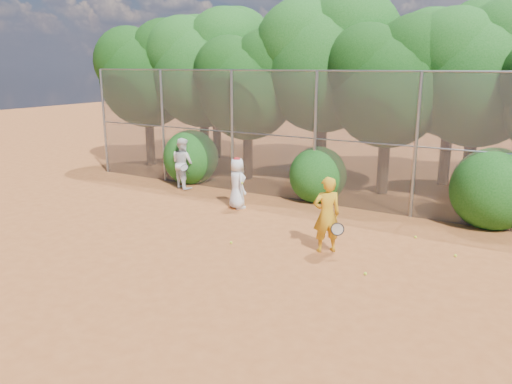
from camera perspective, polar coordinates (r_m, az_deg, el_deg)
The scene contains 21 objects.
ground at distance 10.23m, azimuth -2.36°, elevation -9.71°, with size 80.00×80.00×0.00m, color #9C5023.
fence_back at distance 14.93m, azimuth 9.86°, elevation 5.99°, with size 20.05×0.09×4.03m.
tree_0 at distance 21.53m, azimuth -12.23°, elevation 13.41°, with size 4.38×3.81×6.00m.
tree_1 at distance 20.32m, azimuth -5.91°, elevation 14.27°, with size 4.64×4.03×6.35m.
tree_2 at distance 18.35m, azimuth -0.78°, elevation 12.53°, with size 3.99×3.47×5.47m.
tree_3 at distance 18.09m, azimuth 7.99°, elevation 14.94°, with size 4.89×4.26×6.70m.
tree_4 at distance 16.70m, azimuth 15.16°, elevation 12.46°, with size 4.19×3.64×5.73m.
tree_5 at distance 16.98m, azimuth 24.33°, elevation 12.71°, with size 4.51×3.92×6.17m.
tree_9 at distance 22.78m, azimuth -4.46°, elevation 14.74°, with size 4.83×4.20×6.62m.
tree_10 at distance 20.52m, azimuth 7.84°, elevation 15.51°, with size 5.15×4.48×7.06m.
tree_11 at distance 18.71m, azimuth 21.88°, elevation 13.34°, with size 4.64×4.03×6.35m.
bush_0 at distance 18.25m, azimuth -7.46°, elevation 4.23°, with size 2.00×2.00×2.00m, color #144C13.
bush_1 at distance 15.73m, azimuth 7.08°, elevation 2.25°, with size 1.80×1.80×1.80m, color #144C13.
bush_2 at distance 14.49m, azimuth 25.50°, elevation 0.70°, with size 2.20×2.20×2.20m, color #144C13.
player_yellow at distance 11.40m, azimuth 8.08°, elevation -2.58°, with size 0.88×0.74×1.76m.
player_teen at distance 14.78m, azimuth -2.17°, elevation 1.03°, with size 0.89×0.80×1.54m.
player_white at distance 17.36m, azimuth -8.35°, elevation 3.27°, with size 1.03×0.91×1.76m.
ball_0 at distance 10.54m, azimuth 12.39°, elevation -9.10°, with size 0.07×0.07×0.07m, color #C0DC28.
ball_1 at distance 12.07m, azimuth 21.83°, elevation -6.76°, with size 0.07×0.07×0.07m, color #C0DC28.
ball_3 at distance 12.02m, azimuth -2.86°, elevation -5.80°, with size 0.07×0.07×0.07m, color #C0DC28.
ball_4 at distance 12.99m, azimuth 17.77°, elevation -4.93°, with size 0.07×0.07×0.07m, color #C0DC28.
Camera 1 is at (5.12, -7.82, 4.17)m, focal length 35.00 mm.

